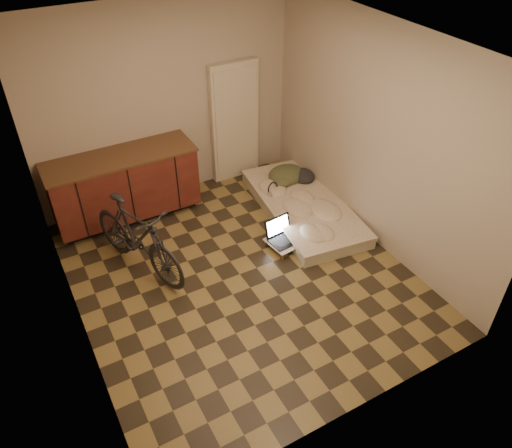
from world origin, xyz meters
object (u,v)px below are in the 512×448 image
futon (303,206)px  laptop (283,235)px  lap_desk (291,238)px  bicycle (137,234)px

futon → laptop: laptop is taller
lap_desk → laptop: size_ratio=1.60×
bicycle → laptop: bearing=-34.5°
futon → laptop: size_ratio=5.47×
bicycle → futon: 2.27m
futon → lap_desk: bearing=-128.4°
futon → laptop: 0.75m
lap_desk → bicycle: bearing=157.2°
futon → bicycle: bearing=-172.2°
futon → laptop: bearing=-135.6°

